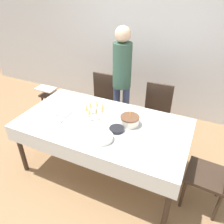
# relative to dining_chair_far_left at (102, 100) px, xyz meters

# --- Properties ---
(ground_plane) EXTENTS (12.00, 12.00, 0.00)m
(ground_plane) POSITION_rel_dining_chair_far_left_xyz_m (0.46, -0.88, -0.53)
(ground_plane) COLOR #93704C
(wall_back) EXTENTS (8.00, 0.05, 2.70)m
(wall_back) POSITION_rel_dining_chair_far_left_xyz_m (0.46, 0.97, 0.82)
(wall_back) COLOR silver
(wall_back) RESTS_ON ground_plane
(dining_table) EXTENTS (2.08, 1.12, 0.77)m
(dining_table) POSITION_rel_dining_chair_far_left_xyz_m (0.46, -0.88, 0.14)
(dining_table) COLOR white
(dining_table) RESTS_ON ground_plane
(dining_chair_far_left) EXTENTS (0.43, 0.43, 0.96)m
(dining_chair_far_left) POSITION_rel_dining_chair_far_left_xyz_m (0.00, 0.00, 0.00)
(dining_chair_far_left) COLOR #38281E
(dining_chair_far_left) RESTS_ON ground_plane
(dining_chair_far_right) EXTENTS (0.44, 0.44, 0.96)m
(dining_chair_far_right) POSITION_rel_dining_chair_far_left_xyz_m (0.92, -0.00, 0.00)
(dining_chair_far_right) COLOR #38281E
(dining_chair_far_right) RESTS_ON ground_plane
(dining_chair_right_end) EXTENTS (0.45, 0.45, 0.96)m
(dining_chair_right_end) POSITION_rel_dining_chair_far_left_xyz_m (1.82, -0.88, 0.00)
(dining_chair_right_end) COLOR #38281E
(dining_chair_right_end) RESTS_ON ground_plane
(birthday_cake) EXTENTS (0.23, 0.23, 0.18)m
(birthday_cake) POSITION_rel_dining_chair_far_left_xyz_m (0.77, -0.76, 0.29)
(birthday_cake) COLOR silver
(birthday_cake) RESTS_ON dining_table
(champagne_tray) EXTENTS (0.32, 0.32, 0.18)m
(champagne_tray) POSITION_rel_dining_chair_far_left_xyz_m (0.31, -0.79, 0.33)
(champagne_tray) COLOR silver
(champagne_tray) RESTS_ON dining_table
(plate_stack_main) EXTENTS (0.24, 0.24, 0.06)m
(plate_stack_main) POSITION_rel_dining_chair_far_left_xyz_m (0.61, -1.16, 0.27)
(plate_stack_main) COLOR silver
(plate_stack_main) RESTS_ON dining_table
(plate_stack_dessert) EXTENTS (0.18, 0.18, 0.03)m
(plate_stack_dessert) POSITION_rel_dining_chair_far_left_xyz_m (0.68, -0.95, 0.26)
(plate_stack_dessert) COLOR black
(plate_stack_dessert) RESTS_ON dining_table
(cake_knife) EXTENTS (0.29, 0.11, 0.00)m
(cake_knife) POSITION_rel_dining_chair_far_left_xyz_m (0.84, -0.95, 0.24)
(cake_knife) COLOR silver
(cake_knife) RESTS_ON dining_table
(fork_pile) EXTENTS (0.17, 0.07, 0.02)m
(fork_pile) POSITION_rel_dining_chair_far_left_xyz_m (-0.08, -1.10, 0.25)
(fork_pile) COLOR silver
(fork_pile) RESTS_ON dining_table
(napkin_pile) EXTENTS (0.15, 0.15, 0.01)m
(napkin_pile) POSITION_rel_dining_chair_far_left_xyz_m (-0.08, -0.91, 0.25)
(napkin_pile) COLOR #8CC6E0
(napkin_pile) RESTS_ON dining_table
(person_standing) EXTENTS (0.28, 0.28, 1.74)m
(person_standing) POSITION_rel_dining_chair_far_left_xyz_m (0.33, 0.03, 0.53)
(person_standing) COLOR #3F4C72
(person_standing) RESTS_ON ground_plane
(high_chair) EXTENTS (0.33, 0.35, 0.71)m
(high_chair) POSITION_rel_dining_chair_far_left_xyz_m (-0.89, -0.23, -0.05)
(high_chair) COLOR #38281E
(high_chair) RESTS_ON ground_plane
(gift_bag) EXTENTS (0.21, 0.13, 0.25)m
(gift_bag) POSITION_rel_dining_chair_far_left_xyz_m (-0.94, -0.82, -0.40)
(gift_bag) COLOR #E559B2
(gift_bag) RESTS_ON ground_plane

